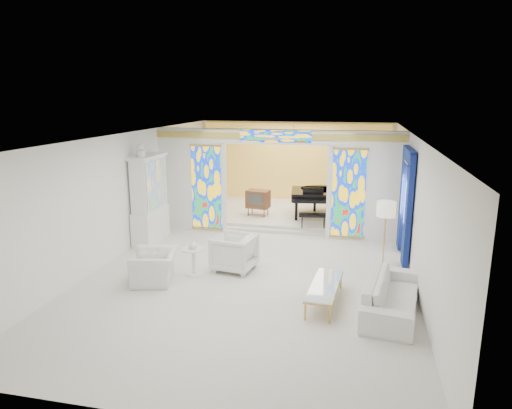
% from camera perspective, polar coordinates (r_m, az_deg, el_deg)
% --- Properties ---
extents(floor, '(12.00, 12.00, 0.00)m').
position_cam_1_polar(floor, '(11.42, 0.67, -6.53)').
color(floor, silver).
rests_on(floor, ground).
extents(ceiling, '(7.00, 12.00, 0.02)m').
position_cam_1_polar(ceiling, '(10.77, 0.72, 8.65)').
color(ceiling, silver).
rests_on(ceiling, wall_back).
extents(wall_back, '(7.00, 0.02, 3.00)m').
position_cam_1_polar(wall_back, '(16.83, 4.89, 5.17)').
color(wall_back, white).
rests_on(wall_back, floor).
extents(wall_front, '(7.00, 0.02, 3.00)m').
position_cam_1_polar(wall_front, '(5.55, -12.37, -12.40)').
color(wall_front, white).
rests_on(wall_front, floor).
extents(wall_left, '(0.02, 12.00, 3.00)m').
position_cam_1_polar(wall_left, '(12.19, -15.64, 1.58)').
color(wall_left, white).
rests_on(wall_left, floor).
extents(wall_right, '(0.02, 12.00, 3.00)m').
position_cam_1_polar(wall_right, '(10.86, 19.09, -0.07)').
color(wall_right, white).
rests_on(wall_right, floor).
extents(partition_wall, '(7.00, 0.22, 3.00)m').
position_cam_1_polar(partition_wall, '(12.89, 2.51, 3.38)').
color(partition_wall, white).
rests_on(partition_wall, floor).
extents(stained_glass_left, '(0.90, 0.04, 2.40)m').
position_cam_1_polar(stained_glass_left, '(13.35, -6.20, 2.12)').
color(stained_glass_left, gold).
rests_on(stained_glass_left, partition_wall).
extents(stained_glass_right, '(0.90, 0.04, 2.40)m').
position_cam_1_polar(stained_glass_right, '(12.67, 11.49, 1.32)').
color(stained_glass_right, gold).
rests_on(stained_glass_right, partition_wall).
extents(stained_glass_transom, '(2.00, 0.04, 0.34)m').
position_cam_1_polar(stained_glass_transom, '(12.64, 2.48, 8.52)').
color(stained_glass_transom, gold).
rests_on(stained_glass_transom, partition_wall).
extents(alcove_platform, '(6.80, 3.80, 0.18)m').
position_cam_1_polar(alcove_platform, '(15.25, 3.83, -1.07)').
color(alcove_platform, silver).
rests_on(alcove_platform, floor).
extents(gold_curtain_back, '(6.70, 0.10, 2.90)m').
position_cam_1_polar(gold_curtain_back, '(16.71, 4.83, 5.11)').
color(gold_curtain_back, '#F2CA54').
rests_on(gold_curtain_back, wall_back).
extents(chandelier, '(0.48, 0.48, 0.30)m').
position_cam_1_polar(chandelier, '(14.71, 4.69, 8.11)').
color(chandelier, '#B98F41').
rests_on(chandelier, ceiling).
extents(blue_drapes, '(0.14, 1.85, 2.65)m').
position_cam_1_polar(blue_drapes, '(11.51, 18.25, 1.12)').
color(blue_drapes, navy).
rests_on(blue_drapes, wall_right).
extents(china_cabinet, '(0.56, 1.46, 2.72)m').
position_cam_1_polar(china_cabinet, '(12.65, -13.16, 0.61)').
color(china_cabinet, white).
rests_on(china_cabinet, floor).
extents(armchair_left, '(1.14, 1.23, 0.67)m').
position_cam_1_polar(armchair_left, '(10.08, -12.58, -7.60)').
color(armchair_left, white).
rests_on(armchair_left, floor).
extents(armchair_right, '(1.03, 1.01, 0.83)m').
position_cam_1_polar(armchair_right, '(10.47, -2.76, -6.01)').
color(armchair_right, white).
rests_on(armchair_right, floor).
extents(sofa, '(1.22, 2.38, 0.66)m').
position_cam_1_polar(sofa, '(8.90, 16.60, -10.76)').
color(sofa, white).
rests_on(sofa, floor).
extents(side_table, '(0.62, 0.62, 0.62)m').
position_cam_1_polar(side_table, '(10.25, -7.83, -6.61)').
color(side_table, white).
rests_on(side_table, floor).
extents(vase, '(0.21, 0.21, 0.20)m').
position_cam_1_polar(vase, '(10.15, -7.88, -4.93)').
color(vase, white).
rests_on(vase, side_table).
extents(coffee_table, '(0.66, 1.74, 0.38)m').
position_cam_1_polar(coffee_table, '(8.95, 8.60, -10.05)').
color(coffee_table, silver).
rests_on(coffee_table, floor).
extents(floor_lamp, '(0.48, 0.48, 1.67)m').
position_cam_1_polar(floor_lamp, '(10.28, 15.95, -0.99)').
color(floor_lamp, '#B98F41').
rests_on(floor_lamp, floor).
extents(grand_piano, '(1.69, 2.63, 1.00)m').
position_cam_1_polar(grand_piano, '(14.61, 7.56, 1.28)').
color(grand_piano, black).
rests_on(grand_piano, alcove_platform).
extents(tv_console, '(0.76, 0.57, 0.81)m').
position_cam_1_polar(tv_console, '(14.47, 0.25, 0.68)').
color(tv_console, '#54301E').
rests_on(tv_console, alcove_platform).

